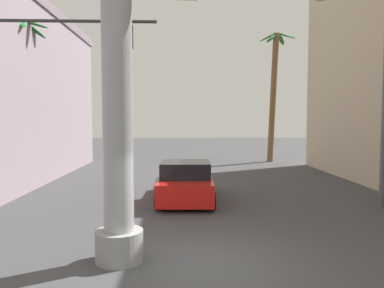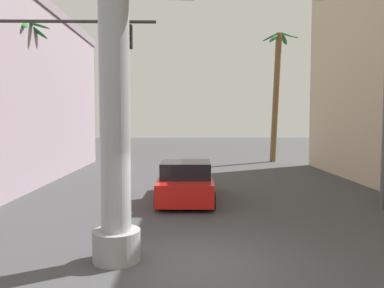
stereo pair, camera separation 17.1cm
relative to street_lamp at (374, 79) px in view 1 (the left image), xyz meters
The scene contains 6 objects.
ground_plane 9.23m from the street_lamp, 142.65° to the left, with size 93.82×93.82×0.00m, color #424244.
street_lamp is the anchor object (origin of this frame).
traffic_light_mast 11.49m from the street_lamp, behind, with size 5.71×0.32×6.24m.
car_lead 7.81m from the street_lamp, 166.07° to the left, with size 2.27×4.68×1.56m.
palm_tree_mid_left 14.31m from the street_lamp, 164.19° to the left, with size 2.74×2.76×7.69m.
palm_tree_far_right 14.72m from the street_lamp, 89.24° to the left, with size 2.69×2.44×9.63m.
Camera 1 is at (-0.45, -7.84, 3.19)m, focal length 35.00 mm.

